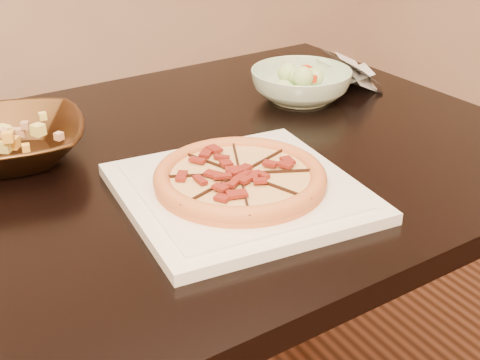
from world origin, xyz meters
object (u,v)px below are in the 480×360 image
(dining_table, at_px, (150,223))
(bronze_bowl, at_px, (7,143))
(plate, at_px, (240,192))
(salad_bowl, at_px, (301,85))
(pizza, at_px, (240,178))

(dining_table, relative_size, bronze_bowl, 5.54)
(dining_table, distance_m, plate, 0.22)
(plate, xyz_separation_m, salad_bowl, (0.32, 0.30, 0.02))
(dining_table, relative_size, plate, 3.94)
(bronze_bowl, bearing_deg, pizza, -48.98)
(plate, relative_size, pizza, 1.41)
(pizza, relative_size, salad_bowl, 1.25)
(plate, relative_size, salad_bowl, 1.77)
(salad_bowl, bearing_deg, bronze_bowl, 179.57)
(pizza, bearing_deg, dining_table, 116.23)
(plate, xyz_separation_m, bronze_bowl, (-0.27, 0.31, 0.02))
(dining_table, distance_m, bronze_bowl, 0.27)
(plate, distance_m, salad_bowl, 0.44)
(bronze_bowl, bearing_deg, salad_bowl, -0.43)
(dining_table, bearing_deg, plate, -63.77)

